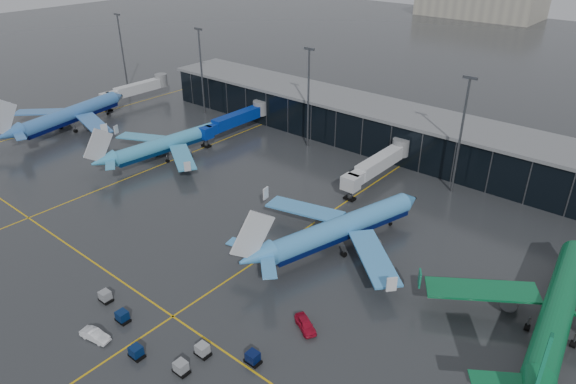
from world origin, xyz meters
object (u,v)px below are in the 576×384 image
Objects in this scene: service_van_red at (305,324)px; service_van_white at (95,335)px; airliner_arkefly at (166,135)px; baggage_carts at (164,339)px; airliner_klm_west at (70,106)px; airliner_klm_near at (344,215)px; mobile_airstair at (264,253)px; airliner_aer_lingus at (563,292)px.

service_van_white is (-21.50, -20.73, -0.05)m from service_van_red.
service_van_red reaches higher than service_van_white.
baggage_carts is at bearing -33.55° from airliner_arkefly.
service_van_red is (100.84, -21.69, -5.96)m from airliner_klm_west.
airliner_klm_west reaches higher than airliner_klm_near.
airliner_aer_lingus is at bearing 10.56° from mobile_airstair.
airliner_klm_west is at bearing 106.64° from service_van_red.
service_van_white is (42.61, -46.76, -5.08)m from airliner_arkefly.
mobile_airstair is 0.72× the size of service_van_red.
baggage_carts is 20.05m from service_van_red.
airliner_aer_lingus is at bearing 42.59° from baggage_carts.
airliner_klm_west reaches higher than service_van_white.
mobile_airstair is at bearing -13.75° from airliner_arkefly.
baggage_carts is at bearing -82.66° from airliner_klm_near.
airliner_klm_west is 92.69m from airliner_klm_near.
airliner_klm_near is 12.07× the size of mobile_airstair.
airliner_klm_west reaches higher than airliner_arkefly.
service_van_white is (79.34, -42.43, -6.01)m from airliner_klm_west.
baggage_carts is 9.97m from service_van_white.
baggage_carts is at bearing -88.05° from mobile_airstair.
airliner_arkefly is 7.94× the size of service_van_red.
airliner_klm_near is at bearing 175.97° from airliner_aer_lingus.
airliner_aer_lingus reaches higher than service_van_white.
airliner_klm_west is 1.16× the size of airliner_arkefly.
baggage_carts is 24.77m from mobile_airstair.
airliner_aer_lingus is 56.02m from baggage_carts.
airliner_klm_near is 0.94× the size of airliner_aer_lingus.
airliner_klm_near is at bearing -29.80° from service_van_white.
airliner_aer_lingus is at bearing 17.97° from airliner_klm_near.
airliner_aer_lingus is (128.44, 1.10, -0.01)m from airliner_klm_west.
service_van_white is at bearing -144.83° from airliner_aer_lingus.
airliner_aer_lingus reaches higher than baggage_carts.
mobile_airstair is (-44.41, -13.16, -6.00)m from airliner_aer_lingus.
airliner_aer_lingus is 9.19× the size of service_van_red.
service_van_white is at bearing -40.02° from airliner_klm_west.
mobile_airstair is 0.74× the size of service_van_white.
airliner_klm_near is 35.78m from airliner_aer_lingus.
airliner_klm_near reaches higher than airliner_arkefly.
airliner_arkefly is at bearing -5.15° from airliner_klm_west.
airliner_klm_near reaches higher than service_van_red.
airliner_aer_lingus reaches higher than airliner_klm_near.
service_van_red is at bearing -146.83° from airliner_aer_lingus.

